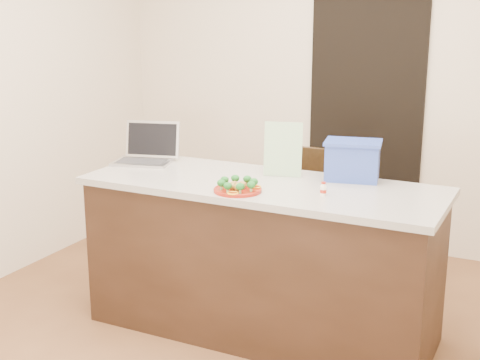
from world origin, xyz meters
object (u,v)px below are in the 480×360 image
at_px(plate, 238,190).
at_px(yogurt_bottle, 323,190).
at_px(island, 262,258).
at_px(laptop, 147,151).
at_px(blue_box, 353,160).
at_px(chair, 315,213).
at_px(napkin, 238,189).

xyz_separation_m(plate, yogurt_bottle, (0.44, 0.13, 0.02)).
distance_m(island, laptop, 1.04).
relative_size(island, plate, 7.88).
distance_m(plate, laptop, 0.93).
xyz_separation_m(blue_box, chair, (-0.36, 0.40, -0.48)).
bearing_deg(laptop, plate, -39.82).
relative_size(yogurt_bottle, chair, 0.07).
xyz_separation_m(napkin, yogurt_bottle, (0.46, 0.10, 0.03)).
distance_m(yogurt_bottle, laptop, 1.30).
bearing_deg(blue_box, yogurt_bottle, -107.41).
xyz_separation_m(island, laptop, (-0.88, 0.15, 0.53)).
bearing_deg(chair, plate, -96.71).
bearing_deg(plate, laptop, 155.39).
distance_m(island, chair, 0.70).
height_order(island, napkin, napkin).
bearing_deg(chair, island, -95.78).
bearing_deg(plate, yogurt_bottle, 17.06).
height_order(plate, laptop, laptop).
distance_m(laptop, blue_box, 1.33).
height_order(napkin, yogurt_bottle, yogurt_bottle).
xyz_separation_m(island, plate, (-0.04, -0.23, 0.47)).
bearing_deg(island, plate, -99.91).
relative_size(plate, chair, 0.27).
bearing_deg(chair, yogurt_bottle, -67.15).
bearing_deg(plate, chair, 82.83).
bearing_deg(island, napkin, -106.34).
distance_m(plate, yogurt_bottle, 0.46).
relative_size(plate, yogurt_bottle, 3.61).
bearing_deg(yogurt_bottle, chair, 112.39).
xyz_separation_m(yogurt_bottle, laptop, (-1.28, 0.25, 0.04)).
bearing_deg(yogurt_bottle, napkin, -167.55).
height_order(blue_box, chair, blue_box).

